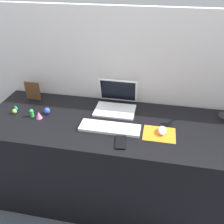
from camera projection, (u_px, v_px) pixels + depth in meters
The scene contains 14 objects.
ground_plane at pixel (113, 194), 2.12m from camera, with size 6.00×6.00×0.00m, color #474C56.
back_wall at pixel (121, 99), 2.05m from camera, with size 3.06×0.05×1.45m, color silver.
desk at pixel (113, 162), 1.93m from camera, with size 1.86×0.67×0.74m, color black.
laptop at pixel (116, 101), 1.89m from camera, with size 0.30×0.27×0.21m.
keyboard at pixel (110, 128), 1.67m from camera, with size 0.41×0.13×0.02m, color white.
mousepad at pixel (159, 134), 1.62m from camera, with size 0.21×0.17×0.00m, color orange.
mouse at pixel (162, 131), 1.62m from camera, with size 0.06×0.10×0.03m, color white.
cell_phone at pixel (121, 142), 1.54m from camera, with size 0.06×0.13×0.01m, color black.
picture_frame at pixel (33, 91), 1.99m from camera, with size 0.12×0.02×0.15m, color brown.
toy_figurine_teal at pixel (15, 107), 1.89m from camera, with size 0.03×0.03×0.04m, color teal.
toy_figurine_lime at pixel (14, 111), 1.83m from camera, with size 0.03×0.03×0.04m, color #8CDB33.
toy_figurine_green at pixel (32, 113), 1.79m from camera, with size 0.03×0.03×0.06m.
toy_figurine_pink at pixel (39, 115), 1.77m from camera, with size 0.05×0.05×0.05m, color pink.
toy_figurine_blue at pixel (47, 111), 1.82m from camera, with size 0.04×0.04×0.05m, color blue.
Camera 1 is at (0.27, -1.40, 1.72)m, focal length 39.59 mm.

